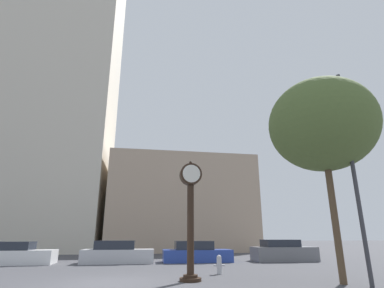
# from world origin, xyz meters

# --- Properties ---
(ground_plane) EXTENTS (200.00, 200.00, 0.00)m
(ground_plane) POSITION_xyz_m (0.00, 0.00, 0.00)
(ground_plane) COLOR #424247
(building_tall_tower) EXTENTS (14.08, 12.00, 39.89)m
(building_tall_tower) POSITION_xyz_m (-9.96, 24.00, 19.95)
(building_tall_tower) COLOR beige
(building_tall_tower) RESTS_ON ground_plane
(building_storefront_row) EXTENTS (15.46, 12.00, 9.96)m
(building_storefront_row) POSITION_xyz_m (5.49, 24.00, 4.98)
(building_storefront_row) COLOR tan
(building_storefront_row) RESTS_ON ground_plane
(street_clock) EXTENTS (0.84, 0.78, 4.39)m
(street_clock) POSITION_xyz_m (2.84, -0.01, 2.50)
(street_clock) COLOR black
(street_clock) RESTS_ON ground_plane
(car_white) EXTENTS (4.68, 2.07, 1.24)m
(car_white) POSITION_xyz_m (-6.18, 8.27, 0.53)
(car_white) COLOR silver
(car_white) RESTS_ON ground_plane
(car_silver) EXTENTS (4.24, 1.99, 1.29)m
(car_silver) POSITION_xyz_m (-0.23, 8.24, 0.55)
(car_silver) COLOR #BCBCC1
(car_silver) RESTS_ON ground_plane
(car_blue) EXTENTS (4.30, 1.94, 1.26)m
(car_blue) POSITION_xyz_m (4.59, 8.18, 0.53)
(car_blue) COLOR #28429E
(car_blue) RESTS_ON ground_plane
(car_grey) EXTENTS (4.06, 2.05, 1.33)m
(car_grey) POSITION_xyz_m (10.29, 7.92, 0.57)
(car_grey) COLOR slate
(car_grey) RESTS_ON ground_plane
(fire_hydrant_near) EXTENTS (0.48, 0.21, 0.77)m
(fire_hydrant_near) POSITION_xyz_m (4.39, 1.85, 0.39)
(fire_hydrant_near) COLOR #B7B7BC
(fire_hydrant_near) RESTS_ON ground_plane
(street_lamp_right) EXTENTS (0.36, 1.57, 7.50)m
(street_lamp_right) POSITION_xyz_m (8.23, -1.94, 4.86)
(street_lamp_right) COLOR #38383D
(street_lamp_right) RESTS_ON ground_plane
(bare_tree) EXTENTS (4.02, 4.02, 7.49)m
(bare_tree) POSITION_xyz_m (7.74, -1.57, 5.66)
(bare_tree) COLOR brown
(bare_tree) RESTS_ON ground_plane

